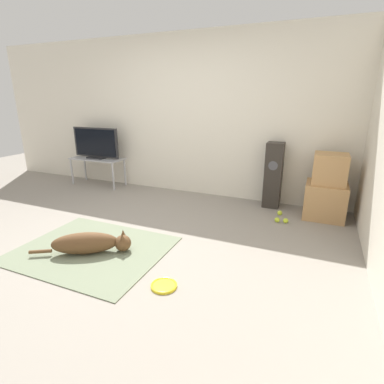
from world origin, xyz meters
The scene contains 13 objects.
ground_plane centered at (0.00, 0.00, 0.00)m, with size 12.00×12.00×0.00m, color gray.
wall_back centered at (0.00, 2.10, 1.27)m, with size 8.00×0.06×2.55m.
area_rug centered at (-0.12, -0.27, 0.01)m, with size 1.55×1.27×0.01m.
dog centered at (-0.07, -0.34, 0.12)m, with size 0.91×0.59×0.23m.
frisbee centered at (0.91, -0.55, 0.01)m, with size 0.23×0.23×0.03m.
cardboard_box_lower centered at (2.16, 1.73, 0.24)m, with size 0.52×0.50×0.48m.
cardboard_box_upper centered at (2.17, 1.72, 0.68)m, with size 0.42×0.39×0.40m.
floor_speaker centered at (1.43, 1.88, 0.48)m, with size 0.24×0.24×0.96m.
tv_stand centered at (-1.74, 1.80, 0.44)m, with size 1.00×0.41×0.51m.
tv centered at (-1.74, 1.80, 0.78)m, with size 0.95×0.20×0.55m.
tennis_ball_by_boxes centered at (1.61, 1.29, 0.03)m, with size 0.07×0.07×0.07m.
tennis_ball_near_speaker centered at (1.72, 1.31, 0.03)m, with size 0.07×0.07×0.07m.
tennis_ball_loose_on_carpet centered at (1.61, 1.56, 0.03)m, with size 0.07×0.07×0.07m.
Camera 1 is at (2.01, -2.51, 1.58)m, focal length 28.00 mm.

